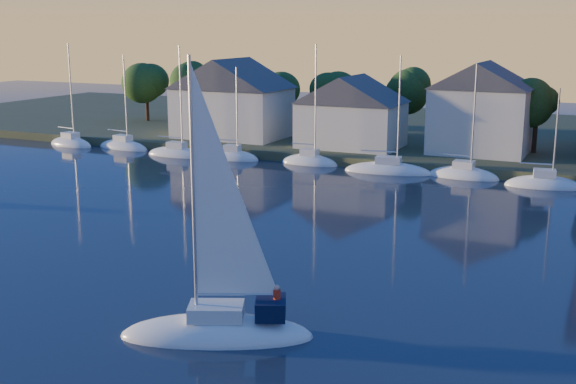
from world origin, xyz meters
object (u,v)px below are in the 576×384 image
Objects in this scene: clubhouse_centre at (352,110)px; clubhouse_east at (481,107)px; hero_sailboat at (220,325)px; clubhouse_west at (232,97)px.

clubhouse_centre is 1.10× the size of clubhouse_east.
hero_sailboat is (11.54, -49.46, -4.54)m from clubhouse_centre.
clubhouse_west is 30.02m from clubhouse_east.
clubhouse_east is 0.73× the size of hero_sailboat.
hero_sailboat reaches higher than clubhouse_west.
clubhouse_east is at bearing 1.91° from clubhouse_west.
hero_sailboat reaches higher than clubhouse_east.
clubhouse_west is at bearing -178.09° from clubhouse_east.
clubhouse_centre is 0.81× the size of hero_sailboat.
clubhouse_west reaches higher than clubhouse_centre.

